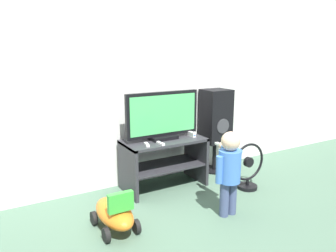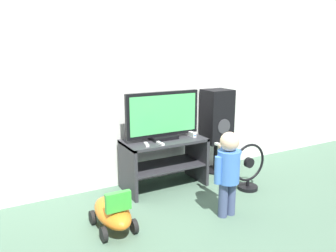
% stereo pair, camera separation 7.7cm
% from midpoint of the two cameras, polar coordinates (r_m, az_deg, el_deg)
% --- Properties ---
extents(ground_plane, '(16.00, 16.00, 0.00)m').
position_cam_midpoint_polar(ground_plane, '(3.73, 0.54, -11.75)').
color(ground_plane, '#4C6B56').
extents(wall_back, '(10.00, 0.06, 2.60)m').
position_cam_midpoint_polar(wall_back, '(3.89, -3.71, 9.11)').
color(wall_back, silver).
rests_on(wall_back, ground_plane).
extents(tv_stand, '(0.94, 0.48, 0.57)m').
position_cam_midpoint_polar(tv_stand, '(3.79, -1.32, -5.34)').
color(tv_stand, '#2D2D33').
rests_on(tv_stand, ground_plane).
extents(television, '(0.89, 0.20, 0.54)m').
position_cam_midpoint_polar(television, '(3.69, -1.53, 1.73)').
color(television, black).
rests_on(television, tv_stand).
extents(game_console, '(0.04, 0.18, 0.05)m').
position_cam_midpoint_polar(game_console, '(3.88, 3.36, -1.35)').
color(game_console, white).
rests_on(game_console, tv_stand).
extents(remote_primary, '(0.07, 0.13, 0.03)m').
position_cam_midpoint_polar(remote_primary, '(3.50, -4.33, -3.25)').
color(remote_primary, white).
rests_on(remote_primary, tv_stand).
extents(remote_secondary, '(0.04, 0.13, 0.03)m').
position_cam_midpoint_polar(remote_secondary, '(3.53, -1.94, -3.05)').
color(remote_secondary, white).
rests_on(remote_secondary, tv_stand).
extents(child, '(0.32, 0.47, 0.83)m').
position_cam_midpoint_polar(child, '(3.17, 9.88, -6.97)').
color(child, '#3F4C72').
rests_on(child, ground_plane).
extents(speaker_tower, '(0.34, 0.31, 1.08)m').
position_cam_midpoint_polar(speaker_tower, '(4.25, 7.76, 1.38)').
color(speaker_tower, black).
rests_on(speaker_tower, ground_plane).
extents(floor_fan, '(0.44, 0.23, 0.54)m').
position_cam_midpoint_polar(floor_fan, '(3.88, 13.23, -7.22)').
color(floor_fan, black).
rests_on(floor_fan, ground_plane).
extents(ride_on_toy, '(0.32, 0.59, 0.41)m').
position_cam_midpoint_polar(ride_on_toy, '(3.04, -10.02, -14.72)').
color(ride_on_toy, orange).
rests_on(ride_on_toy, ground_plane).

